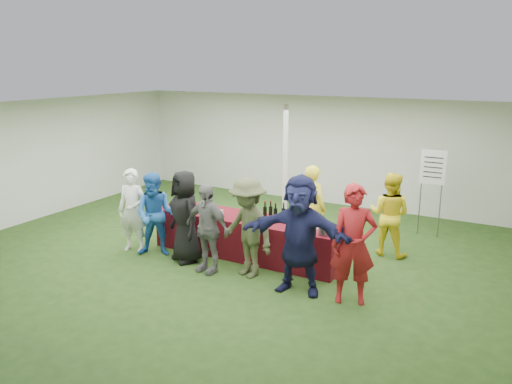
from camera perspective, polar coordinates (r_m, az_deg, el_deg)
The scene contains 18 objects.
ground at distance 9.68m, azimuth -2.54°, elevation -6.56°, with size 60.00×60.00×0.00m, color #284719.
tent at distance 10.08m, azimuth 3.35°, elevation 2.30°, with size 10.00×10.00×10.00m.
serving_table at distance 9.25m, azimuth -1.09°, elevation -5.10°, with size 3.60×0.80×0.75m, color maroon.
wine_bottles at distance 8.94m, azimuth 2.84°, elevation -2.49°, with size 0.70×0.16×0.32m.
wine_glasses at distance 9.17m, azimuth -5.01°, elevation -2.14°, with size 2.78×0.12×0.16m.
water_bottle at distance 9.18m, azimuth -0.95°, elevation -2.12°, with size 0.07×0.07×0.23m.
bar_towel at distance 8.56m, azimuth 7.82°, elevation -4.12°, with size 0.25×0.18×0.03m, color white.
dump_bucket at distance 8.26m, azimuth 7.85°, elevation -4.27°, with size 0.21×0.21×0.18m, color slate.
wine_list_sign at distance 10.68m, azimuth 19.53°, elevation 1.97°, with size 0.50×0.03×1.80m.
staff_pourer at distance 9.53m, azimuth 6.44°, elevation -1.77°, with size 0.60×0.39×1.64m, color yellow.
staff_back at distance 9.51m, azimuth 15.01°, elevation -2.46°, with size 0.76×0.59×1.57m, color yellow.
customer_0 at distance 9.66m, azimuth -13.92°, elevation -2.07°, with size 0.58×0.38×1.59m, color white.
customer_1 at distance 9.34m, azimuth -11.39°, elevation -2.55°, with size 0.76×0.59×1.57m, color #215EB0.
customer_2 at distance 8.97m, azimuth -8.10°, elevation -2.78°, with size 0.82×0.53×1.67m, color black.
customer_3 at distance 8.49m, azimuth -5.63°, elevation -4.13°, with size 0.91×0.38×1.55m, color slate.
customer_4 at distance 8.25m, azimuth -0.96°, elevation -4.13°, with size 1.09×0.63×1.69m, color #43492A.
customer_5 at distance 7.68m, azimuth 4.97°, elevation -4.87°, with size 1.74×0.55×1.88m, color #181A42.
customer_6 at distance 7.47m, azimuth 11.08°, elevation -5.93°, with size 0.66×0.43×1.82m, color maroon.
Camera 1 is at (4.71, -7.71, 3.49)m, focal length 35.00 mm.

